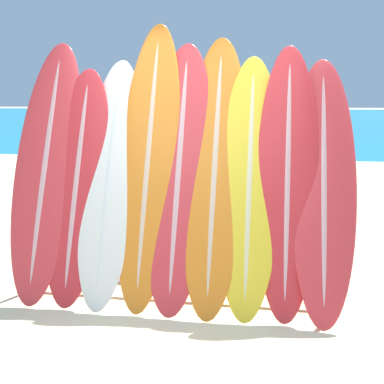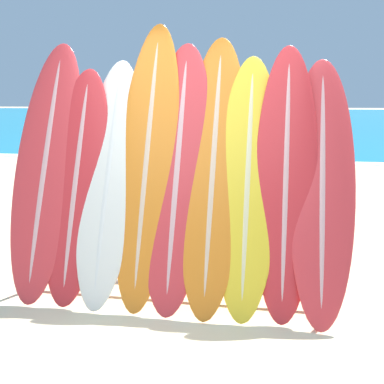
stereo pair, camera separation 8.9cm
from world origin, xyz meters
name	(u,v)px [view 1 (the left image)]	position (x,y,z in m)	size (l,w,h in m)	color
ground_plane	(163,340)	(0.00, 0.00, 0.00)	(160.00, 160.00, 0.00)	beige
ocean_water	(255,117)	(0.00, 38.98, 0.00)	(120.00, 60.00, 0.01)	teal
surfboard_rack	(178,253)	(-0.02, 0.69, 0.43)	(2.75, 0.04, 0.79)	slate
surfboard_slot_0	(47,167)	(-1.24, 0.81, 1.14)	(0.60, 1.05, 2.27)	red
surfboard_slot_1	(78,182)	(-0.93, 0.76, 1.01)	(0.56, 0.90, 2.03)	red
surfboard_slot_2	(110,178)	(-0.64, 0.78, 1.05)	(0.53, 1.03, 2.11)	silver
surfboard_slot_3	(149,159)	(-0.30, 0.85, 1.22)	(0.54, 1.12, 2.44)	orange
surfboard_slot_4	(179,171)	(-0.03, 0.82, 1.13)	(0.58, 1.09, 2.25)	red
surfboard_slot_5	(215,169)	(0.28, 0.84, 1.15)	(0.55, 1.17, 2.31)	orange
surfboard_slot_6	(249,181)	(0.58, 0.79, 1.06)	(0.53, 1.02, 2.13)	yellow
surfboard_slot_7	(287,177)	(0.89, 0.79, 1.10)	(0.51, 0.94, 2.21)	red
surfboard_slot_8	(323,185)	(1.18, 0.79, 1.05)	(0.53, 1.09, 2.10)	red
person_near_water	(161,130)	(-1.78, 7.89, 0.97)	(0.30, 0.24, 1.77)	tan
person_mid_beach	(308,151)	(1.41, 4.52, 0.91)	(0.28, 0.26, 1.66)	tan
person_far_left	(207,133)	(-0.73, 8.46, 0.87)	(0.26, 0.21, 1.60)	tan
person_far_right	(199,141)	(-0.67, 6.55, 0.85)	(0.26, 0.21, 1.55)	tan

